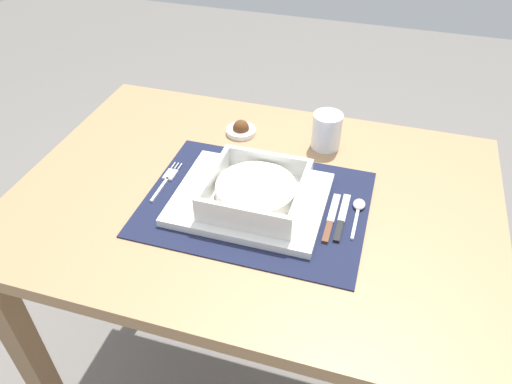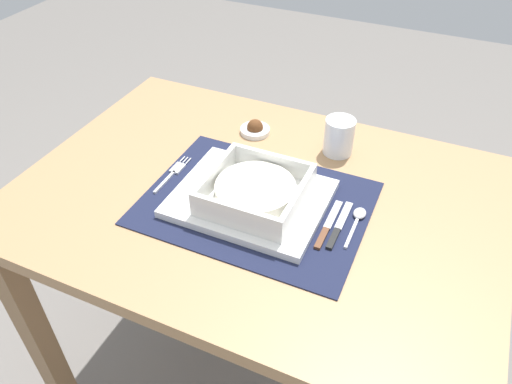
{
  "view_description": "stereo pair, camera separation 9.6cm",
  "coord_description": "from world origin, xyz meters",
  "px_view_note": "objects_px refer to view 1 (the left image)",
  "views": [
    {
      "loc": [
        0.22,
        -0.73,
        1.4
      ],
      "look_at": [
        0.01,
        -0.03,
        0.78
      ],
      "focal_mm": 34.43,
      "sensor_mm": 36.0,
      "label": 1
    },
    {
      "loc": [
        0.31,
        -0.7,
        1.4
      ],
      "look_at": [
        0.01,
        -0.03,
        0.78
      ],
      "focal_mm": 34.43,
      "sensor_mm": 36.0,
      "label": 2
    }
  ],
  "objects_px": {
    "fork": "(168,178)",
    "condiment_saucer": "(241,129)",
    "spoon": "(358,208)",
    "bread_knife": "(331,220)",
    "dining_table": "(255,233)",
    "porridge_bowl": "(256,192)",
    "drinking_glass": "(327,132)",
    "butter_knife": "(341,220)"
  },
  "relations": [
    {
      "from": "fork",
      "to": "condiment_saucer",
      "type": "relative_size",
      "value": 1.89
    },
    {
      "from": "spoon",
      "to": "bread_knife",
      "type": "xyz_separation_m",
      "value": [
        -0.05,
        -0.05,
        -0.0
      ]
    },
    {
      "from": "dining_table",
      "to": "porridge_bowl",
      "type": "bearing_deg",
      "value": -70.31
    },
    {
      "from": "drinking_glass",
      "to": "condiment_saucer",
      "type": "distance_m",
      "value": 0.2
    },
    {
      "from": "dining_table",
      "to": "fork",
      "type": "bearing_deg",
      "value": -176.2
    },
    {
      "from": "spoon",
      "to": "condiment_saucer",
      "type": "bearing_deg",
      "value": 144.29
    },
    {
      "from": "butter_knife",
      "to": "bread_knife",
      "type": "bearing_deg",
      "value": -158.91
    },
    {
      "from": "drinking_glass",
      "to": "spoon",
      "type": "bearing_deg",
      "value": -63.2
    },
    {
      "from": "drinking_glass",
      "to": "butter_knife",
      "type": "bearing_deg",
      "value": -72.66
    },
    {
      "from": "fork",
      "to": "bread_knife",
      "type": "height_order",
      "value": "bread_knife"
    },
    {
      "from": "porridge_bowl",
      "to": "condiment_saucer",
      "type": "bearing_deg",
      "value": 114.4
    },
    {
      "from": "porridge_bowl",
      "to": "bread_knife",
      "type": "bearing_deg",
      "value": -1.03
    },
    {
      "from": "fork",
      "to": "drinking_glass",
      "type": "height_order",
      "value": "drinking_glass"
    },
    {
      "from": "drinking_glass",
      "to": "condiment_saucer",
      "type": "bearing_deg",
      "value": -178.93
    },
    {
      "from": "fork",
      "to": "spoon",
      "type": "xyz_separation_m",
      "value": [
        0.4,
        0.02,
        0.0
      ]
    },
    {
      "from": "spoon",
      "to": "butter_knife",
      "type": "xyz_separation_m",
      "value": [
        -0.03,
        -0.04,
        -0.0
      ]
    },
    {
      "from": "bread_knife",
      "to": "fork",
      "type": "bearing_deg",
      "value": 170.75
    },
    {
      "from": "fork",
      "to": "butter_knife",
      "type": "distance_m",
      "value": 0.37
    },
    {
      "from": "drinking_glass",
      "to": "condiment_saucer",
      "type": "height_order",
      "value": "drinking_glass"
    },
    {
      "from": "bread_knife",
      "to": "drinking_glass",
      "type": "distance_m",
      "value": 0.26
    },
    {
      "from": "porridge_bowl",
      "to": "drinking_glass",
      "type": "relative_size",
      "value": 2.2
    },
    {
      "from": "porridge_bowl",
      "to": "fork",
      "type": "height_order",
      "value": "porridge_bowl"
    },
    {
      "from": "drinking_glass",
      "to": "porridge_bowl",
      "type": "bearing_deg",
      "value": -110.33
    },
    {
      "from": "dining_table",
      "to": "bread_knife",
      "type": "distance_m",
      "value": 0.21
    },
    {
      "from": "fork",
      "to": "drinking_glass",
      "type": "bearing_deg",
      "value": 38.37
    },
    {
      "from": "fork",
      "to": "dining_table",
      "type": "bearing_deg",
      "value": 5.36
    },
    {
      "from": "fork",
      "to": "butter_knife",
      "type": "relative_size",
      "value": 0.98
    },
    {
      "from": "butter_knife",
      "to": "drinking_glass",
      "type": "xyz_separation_m",
      "value": [
        -0.08,
        0.24,
        0.03
      ]
    },
    {
      "from": "butter_knife",
      "to": "porridge_bowl",
      "type": "bearing_deg",
      "value": -177.3
    },
    {
      "from": "porridge_bowl",
      "to": "spoon",
      "type": "height_order",
      "value": "porridge_bowl"
    },
    {
      "from": "spoon",
      "to": "porridge_bowl",
      "type": "bearing_deg",
      "value": -169.59
    },
    {
      "from": "spoon",
      "to": "drinking_glass",
      "type": "xyz_separation_m",
      "value": [
        -0.1,
        0.2,
        0.03
      ]
    },
    {
      "from": "bread_knife",
      "to": "condiment_saucer",
      "type": "distance_m",
      "value": 0.36
    },
    {
      "from": "spoon",
      "to": "bread_knife",
      "type": "height_order",
      "value": "spoon"
    },
    {
      "from": "porridge_bowl",
      "to": "drinking_glass",
      "type": "xyz_separation_m",
      "value": [
        0.09,
        0.25,
        -0.0
      ]
    },
    {
      "from": "porridge_bowl",
      "to": "butter_knife",
      "type": "relative_size",
      "value": 1.34
    },
    {
      "from": "condiment_saucer",
      "to": "dining_table",
      "type": "bearing_deg",
      "value": -64.71
    },
    {
      "from": "spoon",
      "to": "drinking_glass",
      "type": "distance_m",
      "value": 0.23
    },
    {
      "from": "spoon",
      "to": "dining_table",
      "type": "bearing_deg",
      "value": 178.66
    },
    {
      "from": "bread_knife",
      "to": "condiment_saucer",
      "type": "bearing_deg",
      "value": 132.13
    },
    {
      "from": "fork",
      "to": "drinking_glass",
      "type": "xyz_separation_m",
      "value": [
        0.29,
        0.22,
        0.03
      ]
    },
    {
      "from": "porridge_bowl",
      "to": "condiment_saucer",
      "type": "distance_m",
      "value": 0.27
    }
  ]
}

